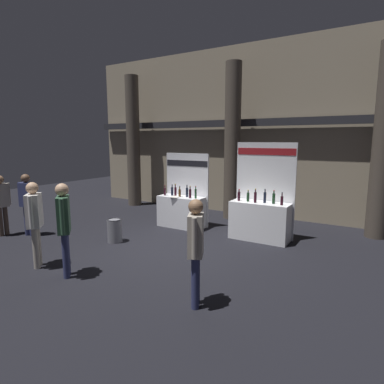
{
  "coord_description": "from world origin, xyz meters",
  "views": [
    {
      "loc": [
        4.45,
        -6.14,
        2.65
      ],
      "look_at": [
        0.49,
        0.41,
        1.41
      ],
      "focal_mm": 30.03,
      "sensor_mm": 36.0,
      "label": 1
    }
  ],
  "objects_px": {
    "visitor_3": "(34,216)",
    "visitor_4": "(64,221)",
    "visitor_0": "(196,244)",
    "visitor_1": "(27,199)",
    "exhibitor_booth_1": "(260,216)",
    "exhibitor_booth_0": "(182,208)",
    "trash_bin": "(115,230)",
    "visitor_2": "(1,200)"
  },
  "relations": [
    {
      "from": "trash_bin",
      "to": "visitor_2",
      "type": "distance_m",
      "value": 3.38
    },
    {
      "from": "visitor_1",
      "to": "visitor_3",
      "type": "distance_m",
      "value": 2.61
    },
    {
      "from": "exhibitor_booth_1",
      "to": "visitor_0",
      "type": "distance_m",
      "value": 3.97
    },
    {
      "from": "visitor_2",
      "to": "visitor_4",
      "type": "distance_m",
      "value": 3.94
    },
    {
      "from": "visitor_4",
      "to": "visitor_1",
      "type": "bearing_deg",
      "value": -158.96
    },
    {
      "from": "exhibitor_booth_1",
      "to": "visitor_0",
      "type": "height_order",
      "value": "exhibitor_booth_1"
    },
    {
      "from": "trash_bin",
      "to": "visitor_2",
      "type": "height_order",
      "value": "visitor_2"
    },
    {
      "from": "trash_bin",
      "to": "visitor_3",
      "type": "relative_size",
      "value": 0.34
    },
    {
      "from": "trash_bin",
      "to": "exhibitor_booth_1",
      "type": "bearing_deg",
      "value": 34.49
    },
    {
      "from": "exhibitor_booth_1",
      "to": "visitor_1",
      "type": "distance_m",
      "value": 6.42
    },
    {
      "from": "exhibitor_booth_1",
      "to": "visitor_2",
      "type": "distance_m",
      "value": 7.14
    },
    {
      "from": "visitor_1",
      "to": "visitor_3",
      "type": "relative_size",
      "value": 0.96
    },
    {
      "from": "exhibitor_booth_0",
      "to": "visitor_4",
      "type": "height_order",
      "value": "exhibitor_booth_0"
    },
    {
      "from": "exhibitor_booth_0",
      "to": "trash_bin",
      "type": "relative_size",
      "value": 3.64
    },
    {
      "from": "visitor_0",
      "to": "visitor_1",
      "type": "relative_size",
      "value": 1.01
    },
    {
      "from": "visitor_0",
      "to": "visitor_4",
      "type": "bearing_deg",
      "value": -108.38
    },
    {
      "from": "trash_bin",
      "to": "visitor_2",
      "type": "xyz_separation_m",
      "value": [
        -3.09,
        -1.19,
        0.69
      ]
    },
    {
      "from": "exhibitor_booth_0",
      "to": "visitor_3",
      "type": "xyz_separation_m",
      "value": [
        -0.86,
        -4.28,
        0.52
      ]
    },
    {
      "from": "exhibitor_booth_0",
      "to": "visitor_0",
      "type": "distance_m",
      "value": 4.87
    },
    {
      "from": "exhibitor_booth_0",
      "to": "exhibitor_booth_1",
      "type": "relative_size",
      "value": 0.87
    },
    {
      "from": "visitor_3",
      "to": "visitor_4",
      "type": "relative_size",
      "value": 0.98
    },
    {
      "from": "visitor_0",
      "to": "visitor_3",
      "type": "relative_size",
      "value": 0.97
    },
    {
      "from": "visitor_0",
      "to": "visitor_4",
      "type": "height_order",
      "value": "visitor_4"
    },
    {
      "from": "trash_bin",
      "to": "visitor_4",
      "type": "xyz_separation_m",
      "value": [
        0.75,
        -2.07,
        0.81
      ]
    },
    {
      "from": "trash_bin",
      "to": "visitor_4",
      "type": "bearing_deg",
      "value": -70.0
    },
    {
      "from": "exhibitor_booth_1",
      "to": "visitor_3",
      "type": "xyz_separation_m",
      "value": [
        -3.37,
        -4.27,
        0.46
      ]
    },
    {
      "from": "exhibitor_booth_0",
      "to": "visitor_4",
      "type": "distance_m",
      "value": 4.31
    },
    {
      "from": "exhibitor_booth_0",
      "to": "trash_bin",
      "type": "height_order",
      "value": "exhibitor_booth_0"
    },
    {
      "from": "trash_bin",
      "to": "visitor_4",
      "type": "height_order",
      "value": "visitor_4"
    },
    {
      "from": "trash_bin",
      "to": "visitor_0",
      "type": "height_order",
      "value": "visitor_0"
    },
    {
      "from": "visitor_0",
      "to": "visitor_2",
      "type": "bearing_deg",
      "value": -119.9
    },
    {
      "from": "visitor_1",
      "to": "visitor_4",
      "type": "xyz_separation_m",
      "value": [
        3.22,
        -1.25,
        0.08
      ]
    },
    {
      "from": "visitor_0",
      "to": "visitor_3",
      "type": "bearing_deg",
      "value": -110.0
    },
    {
      "from": "trash_bin",
      "to": "visitor_0",
      "type": "bearing_deg",
      "value": -26.55
    },
    {
      "from": "visitor_0",
      "to": "visitor_2",
      "type": "height_order",
      "value": "visitor_0"
    },
    {
      "from": "visitor_3",
      "to": "exhibitor_booth_0",
      "type": "bearing_deg",
      "value": 124.46
    },
    {
      "from": "exhibitor_booth_1",
      "to": "trash_bin",
      "type": "distance_m",
      "value": 3.88
    },
    {
      "from": "visitor_0",
      "to": "visitor_1",
      "type": "xyz_separation_m",
      "value": [
        -5.97,
        0.93,
        -0.01
      ]
    },
    {
      "from": "visitor_1",
      "to": "visitor_3",
      "type": "xyz_separation_m",
      "value": [
        2.29,
        -1.26,
        0.07
      ]
    },
    {
      "from": "visitor_3",
      "to": "visitor_4",
      "type": "distance_m",
      "value": 0.93
    },
    {
      "from": "exhibitor_booth_0",
      "to": "trash_bin",
      "type": "bearing_deg",
      "value": -107.29
    },
    {
      "from": "visitor_1",
      "to": "visitor_4",
      "type": "bearing_deg",
      "value": 144.66
    }
  ]
}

